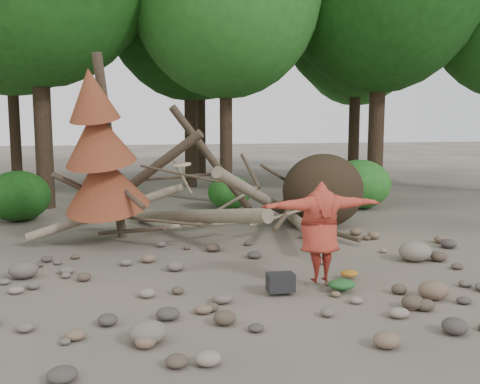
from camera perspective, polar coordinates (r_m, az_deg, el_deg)
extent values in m
plane|color=#514C44|center=(9.80, 4.21, -9.19)|extent=(120.00, 120.00, 0.00)
ellipsoid|color=#332619|center=(14.45, 8.86, 0.14)|extent=(2.20, 1.87, 1.98)
cylinder|color=gray|center=(12.97, -5.01, -2.59)|extent=(2.61, 5.11, 1.08)
cylinder|color=gray|center=(13.78, 2.08, -0.50)|extent=(3.18, 3.71, 1.90)
cylinder|color=brown|center=(13.63, -10.62, 1.40)|extent=(3.08, 1.91, 2.49)
cylinder|color=gray|center=(13.45, 6.16, -3.11)|extent=(1.13, 4.98, 0.43)
cylinder|color=brown|center=(14.01, -2.91, 3.33)|extent=(2.39, 1.03, 2.89)
cylinder|color=gray|center=(13.11, -13.90, -2.01)|extent=(3.71, 0.86, 1.20)
cylinder|color=#4C3F30|center=(12.69, -11.59, -4.09)|extent=(1.52, 1.70, 0.49)
cylinder|color=gray|center=(13.84, -0.54, -0.88)|extent=(1.57, 0.85, 0.69)
cylinder|color=#4C3F30|center=(14.70, 5.10, 1.15)|extent=(1.92, 1.25, 1.10)
cylinder|color=gray|center=(13.31, -6.23, 1.78)|extent=(0.37, 1.42, 0.85)
cylinder|color=#4C3F30|center=(13.43, 9.00, -4.05)|extent=(0.79, 2.54, 0.12)
cylinder|color=gray|center=(12.44, -3.68, -3.48)|extent=(1.78, 1.11, 0.29)
cylinder|color=#4C3F30|center=(12.75, -13.66, 4.52)|extent=(0.67, 1.13, 4.35)
cone|color=brown|center=(12.49, -14.28, 1.23)|extent=(2.06, 2.13, 1.86)
cone|color=brown|center=(12.22, -14.93, 5.77)|extent=(1.71, 1.78, 1.65)
cone|color=brown|center=(12.05, -15.55, 10.02)|extent=(1.23, 1.30, 1.41)
cylinder|color=#38281C|center=(18.63, -20.52, 12.14)|extent=(0.56, 0.56, 8.96)
cylinder|color=#38281C|center=(18.57, -1.52, 9.80)|extent=(0.44, 0.44, 7.14)
cylinder|color=#38281C|center=(21.28, 14.51, 12.39)|extent=(0.60, 0.60, 9.45)
cylinder|color=#38281C|center=(22.74, -23.04, 9.31)|extent=(0.42, 0.42, 7.56)
cylinder|color=#38281C|center=(23.43, -5.36, 10.99)|extent=(0.52, 0.52, 8.54)
cylinder|color=#38281C|center=(25.24, 12.16, 10.13)|extent=(0.50, 0.50, 8.12)
cylinder|color=#38281C|center=(29.88, -4.24, 10.43)|extent=(0.54, 0.54, 8.75)
ellipsoid|color=#2D7B26|center=(30.48, -4.33, 19.15)|extent=(8.00, 8.00, 10.00)
cylinder|color=#38281C|center=(32.12, 12.19, 9.26)|extent=(0.46, 0.46, 7.84)
ellipsoid|color=#23681E|center=(32.53, 12.39, 16.57)|extent=(7.17, 7.17, 8.60)
ellipsoid|color=#195215|center=(16.48, -22.59, -0.40)|extent=(1.80, 1.80, 1.44)
ellipsoid|color=#23681E|center=(17.29, -1.16, -0.02)|extent=(1.40, 1.40, 1.12)
ellipsoid|color=#2D7B26|center=(17.90, 12.66, 0.83)|extent=(2.00, 2.00, 1.60)
imported|color=#AD3627|center=(9.25, 8.52, -4.21)|extent=(2.14, 0.60, 1.74)
cylinder|color=tan|center=(8.45, -6.19, 2.91)|extent=(0.37, 0.37, 0.07)
cube|color=black|center=(8.90, 4.34, -9.94)|extent=(0.46, 0.32, 0.29)
ellipsoid|color=#245A26|center=(9.16, 10.80, -9.96)|extent=(0.45, 0.38, 0.17)
ellipsoid|color=#A96C1C|center=(9.91, 11.57, -8.78)|extent=(0.33, 0.27, 0.12)
ellipsoid|color=slate|center=(7.13, -9.82, -14.52)|extent=(0.49, 0.44, 0.29)
ellipsoid|color=#765D4A|center=(9.19, 19.95, -9.80)|extent=(0.49, 0.44, 0.30)
ellipsoid|color=gray|center=(11.48, 18.17, -6.03)|extent=(0.67, 0.60, 0.40)
ellipsoid|color=#605851|center=(10.51, -22.09, -7.68)|extent=(0.53, 0.48, 0.32)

